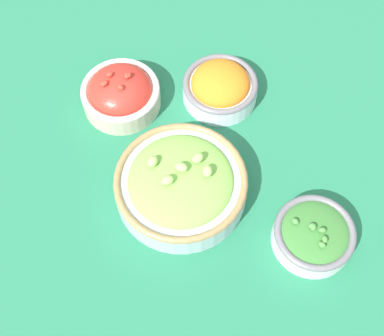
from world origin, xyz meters
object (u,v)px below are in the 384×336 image
bowl_lettuce (181,184)px  bowl_broccoli (314,235)px  bowl_carrots (220,87)px  bowl_cherry_tomatoes (121,93)px

bowl_lettuce → bowl_broccoli: (0.14, 0.17, -0.01)m
bowl_carrots → bowl_broccoli: (0.31, 0.05, -0.00)m
bowl_carrots → bowl_lettuce: bearing=-36.3°
bowl_cherry_tomatoes → bowl_broccoli: 0.41m
bowl_broccoli → bowl_cherry_tomatoes: bearing=-147.4°
bowl_lettuce → bowl_broccoli: size_ratio=1.69×
bowl_lettuce → bowl_carrots: bowl_lettuce is taller
bowl_carrots → bowl_broccoli: bowl_carrots is taller
bowl_lettuce → bowl_carrots: bearing=143.7°
bowl_lettuce → bowl_cherry_tomatoes: size_ratio=1.54×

